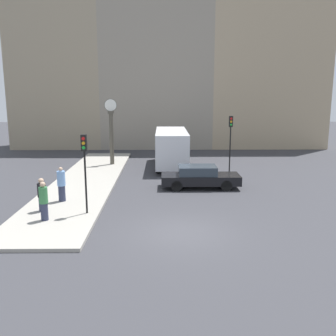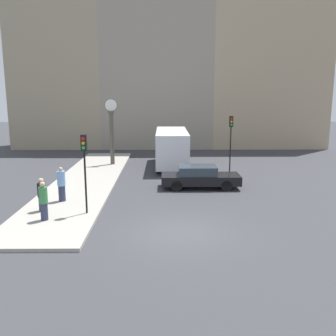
{
  "view_description": "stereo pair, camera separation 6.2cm",
  "coord_description": "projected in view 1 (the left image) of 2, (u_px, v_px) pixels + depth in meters",
  "views": [
    {
      "loc": [
        -0.7,
        -14.89,
        5.78
      ],
      "look_at": [
        -0.41,
        5.5,
        1.65
      ],
      "focal_mm": 40.0,
      "sensor_mm": 36.0,
      "label": 1
    },
    {
      "loc": [
        -0.63,
        -14.89,
        5.78
      ],
      "look_at": [
        -0.41,
        5.5,
        1.65
      ],
      "focal_mm": 40.0,
      "sensor_mm": 36.0,
      "label": 2
    }
  ],
  "objects": [
    {
      "name": "building_row",
      "position": [
        166.0,
        65.0,
        39.01
      ],
      "size": [
        32.54,
        5.0,
        17.98
      ],
      "color": "gray",
      "rests_on": "ground_plane"
    },
    {
      "name": "pedestrian_blue_stripe",
      "position": [
        61.0,
        184.0,
        19.55
      ],
      "size": [
        0.42,
        0.42,
        1.82
      ],
      "color": "#2D334C",
      "rests_on": "sidewalk_corner"
    },
    {
      "name": "bus_distant",
      "position": [
        171.0,
        146.0,
        29.24
      ],
      "size": [
        2.41,
        7.2,
        2.86
      ],
      "color": "silver",
      "rests_on": "ground_plane"
    },
    {
      "name": "pedestrian_green_hoodie",
      "position": [
        44.0,
        201.0,
        16.61
      ],
      "size": [
        0.38,
        0.38,
        1.77
      ],
      "color": "#2D334C",
      "rests_on": "sidewalk_corner"
    },
    {
      "name": "street_clock",
      "position": [
        111.0,
        132.0,
        29.4
      ],
      "size": [
        0.99,
        0.43,
        5.15
      ],
      "color": "#4C473D",
      "rests_on": "sidewalk_corner"
    },
    {
      "name": "traffic_light_near",
      "position": [
        85.0,
        157.0,
        17.23
      ],
      "size": [
        0.26,
        0.24,
        3.74
      ],
      "color": "black",
      "rests_on": "sidewalk_corner"
    },
    {
      "name": "sidewalk_corner",
      "position": [
        86.0,
        181.0,
        24.41
      ],
      "size": [
        3.96,
        21.86,
        0.15
      ],
      "primitive_type": "cube",
      "color": "#A39E93",
      "rests_on": "ground_plane"
    },
    {
      "name": "ground_plane",
      "position": [
        180.0,
        232.0,
        15.75
      ],
      "size": [
        120.0,
        120.0,
        0.0
      ],
      "primitive_type": "plane",
      "color": "#38383D"
    },
    {
      "name": "sedan_car",
      "position": [
        200.0,
        177.0,
        22.92
      ],
      "size": [
        4.78,
        1.77,
        1.38
      ],
      "color": "black",
      "rests_on": "ground_plane"
    },
    {
      "name": "pedestrian_black_jacket",
      "position": [
        42.0,
        195.0,
        17.93
      ],
      "size": [
        0.41,
        0.41,
        1.62
      ],
      "color": "#2D334C",
      "rests_on": "sidewalk_corner"
    },
    {
      "name": "traffic_light_far",
      "position": [
        231.0,
        133.0,
        26.28
      ],
      "size": [
        0.26,
        0.24,
        4.16
      ],
      "color": "black",
      "rests_on": "ground_plane"
    }
  ]
}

